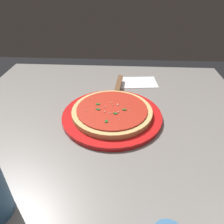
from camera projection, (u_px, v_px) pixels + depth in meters
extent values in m
cube|color=black|center=(40.00, 134.00, 1.20)|extent=(0.06, 0.06, 0.70)
cube|color=black|center=(187.00, 139.00, 1.16)|extent=(0.06, 0.06, 0.70)
cube|color=gray|center=(105.00, 125.00, 0.67)|extent=(0.94, 0.89, 0.03)
cylinder|color=red|center=(112.00, 116.00, 0.67)|extent=(0.31, 0.31, 0.01)
cylinder|color=#DBB26B|center=(112.00, 112.00, 0.66)|extent=(0.25, 0.25, 0.02)
cylinder|color=red|center=(112.00, 109.00, 0.66)|extent=(0.22, 0.22, 0.00)
sphere|color=#EFEACC|center=(90.00, 99.00, 0.70)|extent=(0.00, 0.00, 0.00)
sphere|color=#EFEACC|center=(113.00, 105.00, 0.67)|extent=(0.00, 0.00, 0.00)
sphere|color=#EFEACC|center=(104.00, 111.00, 0.64)|extent=(0.00, 0.00, 0.00)
sphere|color=#EFEACC|center=(129.00, 110.00, 0.64)|extent=(0.00, 0.00, 0.00)
sphere|color=#EFEACC|center=(112.00, 103.00, 0.68)|extent=(0.00, 0.00, 0.00)
sphere|color=#EFEACC|center=(104.00, 107.00, 0.66)|extent=(0.00, 0.00, 0.00)
sphere|color=#EFEACC|center=(119.00, 120.00, 0.60)|extent=(0.00, 0.00, 0.00)
sphere|color=#EFEACC|center=(110.00, 113.00, 0.63)|extent=(0.00, 0.00, 0.00)
sphere|color=#EFEACC|center=(118.00, 104.00, 0.68)|extent=(0.00, 0.00, 0.00)
sphere|color=#EFEACC|center=(118.00, 112.00, 0.64)|extent=(0.01, 0.01, 0.01)
sphere|color=#EFEACC|center=(86.00, 111.00, 0.64)|extent=(0.00, 0.00, 0.00)
sphere|color=#EFEACC|center=(118.00, 105.00, 0.67)|extent=(0.01, 0.01, 0.01)
cube|color=#23561E|center=(115.00, 113.00, 0.63)|extent=(0.01, 0.01, 0.00)
cube|color=#23561E|center=(98.00, 104.00, 0.67)|extent=(0.01, 0.01, 0.00)
cube|color=#23561E|center=(98.00, 109.00, 0.65)|extent=(0.01, 0.01, 0.00)
cube|color=#23561E|center=(106.00, 121.00, 0.60)|extent=(0.01, 0.01, 0.00)
cube|color=#23561E|center=(124.00, 110.00, 0.65)|extent=(0.01, 0.01, 0.00)
cube|color=silver|center=(115.00, 100.00, 0.74)|extent=(0.08, 0.09, 0.00)
cube|color=brown|center=(119.00, 84.00, 0.82)|extent=(0.03, 0.13, 0.01)
cube|color=white|center=(138.00, 82.00, 0.88)|extent=(0.16, 0.11, 0.00)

